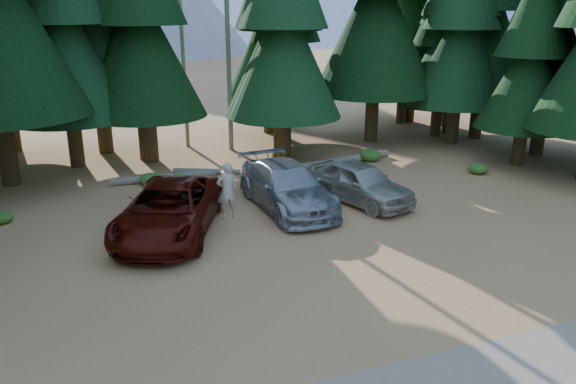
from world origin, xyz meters
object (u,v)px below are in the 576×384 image
object	(u,v)px
silver_minivan_center	(287,187)
frisbee_player	(227,191)
silver_minivan_right	(360,182)
log_mid	(207,171)
red_pickup	(169,209)
log_right	(345,160)
log_left	(165,177)

from	to	relation	value
silver_minivan_center	frisbee_player	distance (m)	3.04
silver_minivan_right	log_mid	size ratio (longest dim) A/B	1.51
red_pickup	log_right	distance (m)	11.00
frisbee_player	log_left	distance (m)	6.62
red_pickup	log_left	world-z (taller)	red_pickup
red_pickup	log_right	size ratio (longest dim) A/B	1.17
silver_minivan_right	log_left	xyz separation A→B (m)	(-6.63, 5.29, -0.62)
frisbee_player	silver_minivan_right	bearing A→B (deg)	-166.10
silver_minivan_center	frisbee_player	xyz separation A→B (m)	(-2.61, -1.45, 0.58)
silver_minivan_center	log_mid	bearing A→B (deg)	105.72
red_pickup	silver_minivan_right	world-z (taller)	red_pickup
log_left	log_right	distance (m)	8.54
red_pickup	log_left	bearing A→B (deg)	106.11
red_pickup	silver_minivan_center	distance (m)	4.60
red_pickup	log_right	xyz separation A→B (m)	(9.23, 5.94, -0.67)
log_mid	log_right	size ratio (longest dim) A/B	0.59
silver_minivan_center	log_left	distance (m)	6.27
silver_minivan_center	frisbee_player	bearing A→B (deg)	-154.26
silver_minivan_center	log_left	size ratio (longest dim) A/B	1.26
silver_minivan_right	log_mid	world-z (taller)	silver_minivan_right
log_left	log_mid	bearing A→B (deg)	13.92
log_left	log_mid	xyz separation A→B (m)	(1.93, 0.44, -0.03)
log_right	silver_minivan_right	bearing A→B (deg)	-119.49
red_pickup	log_right	world-z (taller)	red_pickup
red_pickup	silver_minivan_right	size ratio (longest dim) A/B	1.31
silver_minivan_center	silver_minivan_right	bearing A→B (deg)	-10.20
silver_minivan_center	log_mid	xyz separation A→B (m)	(-1.86, 5.39, -0.69)
red_pickup	silver_minivan_right	distance (m)	7.35
log_left	log_right	bearing A→B (deg)	0.89
silver_minivan_right	red_pickup	bearing A→B (deg)	167.48
silver_minivan_right	log_right	world-z (taller)	silver_minivan_right
red_pickup	log_left	size ratio (longest dim) A/B	1.35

